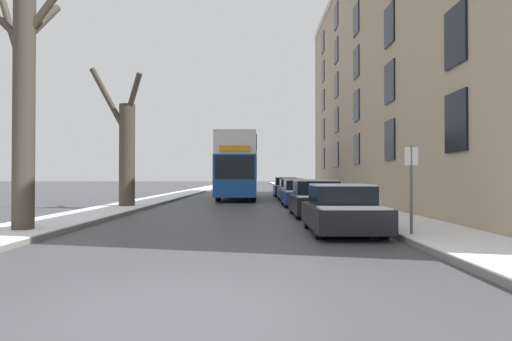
{
  "coord_description": "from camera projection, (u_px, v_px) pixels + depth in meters",
  "views": [
    {
      "loc": [
        0.86,
        -5.17,
        1.52
      ],
      "look_at": [
        0.79,
        21.09,
        1.9
      ],
      "focal_mm": 32.0,
      "sensor_mm": 36.0,
      "label": 1
    }
  ],
  "objects": [
    {
      "name": "bare_tree_left_0",
      "position": [
        26.0,
        99.0,
        12.01
      ],
      "size": [
        3.07,
        1.59,
        7.26
      ],
      "color": "#423A30",
      "rests_on": "ground"
    },
    {
      "name": "sidewalk_right",
      "position": [
        293.0,
        188.0,
        58.13
      ],
      "size": [
        2.35,
        130.0,
        0.16
      ],
      "color": "slate",
      "rests_on": "ground"
    },
    {
      "name": "parked_car_3",
      "position": [
        293.0,
        190.0,
        29.73
      ],
      "size": [
        1.69,
        4.39,
        1.44
      ],
      "color": "#9EA3AD",
      "rests_on": "ground"
    },
    {
      "name": "bare_tree_left_1",
      "position": [
        127.0,
        148.0,
        21.76
      ],
      "size": [
        2.66,
        2.39,
        6.7
      ],
      "color": "#423A30",
      "rests_on": "ground"
    },
    {
      "name": "parked_car_0",
      "position": [
        343.0,
        210.0,
        12.35
      ],
      "size": [
        1.81,
        3.96,
        1.33
      ],
      "color": "black",
      "rests_on": "ground"
    },
    {
      "name": "parked_car_1",
      "position": [
        317.0,
        199.0,
        17.74
      ],
      "size": [
        1.85,
        4.23,
        1.41
      ],
      "color": "black",
      "rests_on": "ground"
    },
    {
      "name": "street_sign_post",
      "position": [
        413.0,
        186.0,
        10.88
      ],
      "size": [
        0.32,
        0.07,
        2.27
      ],
      "color": "#4C4F54",
      "rests_on": "ground"
    },
    {
      "name": "ground_plane",
      "position": [
        181.0,
        311.0,
        5.15
      ],
      "size": [
        320.0,
        320.0,
        0.0
      ],
      "primitive_type": "plane",
      "color": "#424247"
    },
    {
      "name": "double_decker_bus",
      "position": [
        239.0,
        164.0,
        31.32
      ],
      "size": [
        2.57,
        10.12,
        4.29
      ],
      "color": "#194C99",
      "rests_on": "ground"
    },
    {
      "name": "terrace_facade_right",
      "position": [
        437.0,
        68.0,
        26.01
      ],
      "size": [
        9.1,
        36.68,
        15.52
      ],
      "color": "tan",
      "rests_on": "ground"
    },
    {
      "name": "parked_car_4",
      "position": [
        287.0,
        188.0,
        35.98
      ],
      "size": [
        1.86,
        4.47,
        1.51
      ],
      "color": "navy",
      "rests_on": "ground"
    },
    {
      "name": "sidewalk_left",
      "position": [
        208.0,
        188.0,
        58.16
      ],
      "size": [
        2.35,
        130.0,
        0.16
      ],
      "color": "slate",
      "rests_on": "ground"
    },
    {
      "name": "parked_car_2",
      "position": [
        302.0,
        194.0,
        23.93
      ],
      "size": [
        1.87,
        4.42,
        1.41
      ],
      "color": "navy",
      "rests_on": "ground"
    },
    {
      "name": "pedestrian_left_sidewalk",
      "position": [
        131.0,
        188.0,
        21.76
      ],
      "size": [
        0.39,
        0.39,
        1.8
      ],
      "rotation": [
        0.0,
        0.0,
        0.51
      ],
      "color": "#4C4742",
      "rests_on": "ground"
    }
  ]
}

